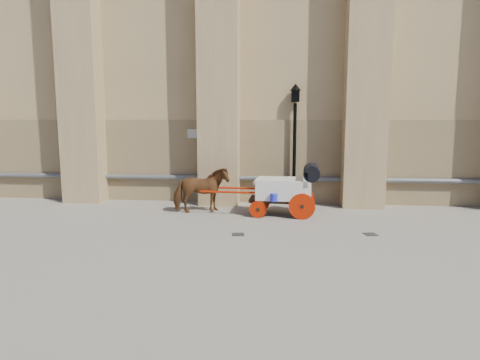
# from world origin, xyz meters

# --- Properties ---
(ground) EXTENTS (90.00, 90.00, 0.00)m
(ground) POSITION_xyz_m (0.00, 0.00, 0.00)
(ground) COLOR slate
(ground) RESTS_ON ground
(horse) EXTENTS (1.92, 1.32, 1.48)m
(horse) POSITION_xyz_m (-1.39, 2.14, 0.74)
(horse) COLOR brown
(horse) RESTS_ON ground
(carriage) EXTENTS (3.78, 1.36, 1.64)m
(carriage) POSITION_xyz_m (1.42, 2.05, 0.88)
(carriage) COLOR black
(carriage) RESTS_ON ground
(street_lamp) EXTENTS (0.40, 0.40, 4.24)m
(street_lamp) POSITION_xyz_m (1.65, 3.80, 2.27)
(street_lamp) COLOR black
(street_lamp) RESTS_ON ground
(drain_grate_near) EXTENTS (0.36, 0.36, 0.01)m
(drain_grate_near) POSITION_xyz_m (0.09, -0.42, 0.01)
(drain_grate_near) COLOR black
(drain_grate_near) RESTS_ON ground
(drain_grate_far) EXTENTS (0.39, 0.39, 0.01)m
(drain_grate_far) POSITION_xyz_m (3.59, -0.06, 0.01)
(drain_grate_far) COLOR black
(drain_grate_far) RESTS_ON ground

